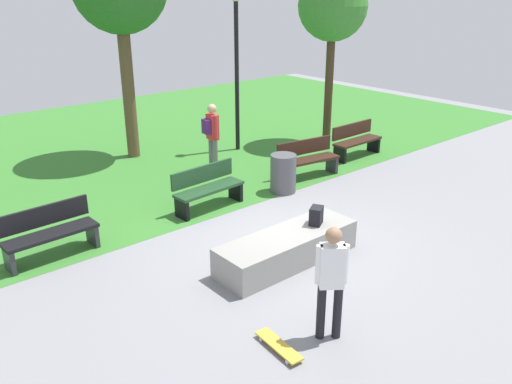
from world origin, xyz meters
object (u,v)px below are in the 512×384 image
skateboard_by_ledge (279,346)px  park_bench_far_left (356,140)px  skater_performing_trick (331,276)px  park_bench_far_right (307,158)px  park_bench_center_lawn (207,187)px  trash_bin (283,173)px  lamp_post (237,57)px  pedestrian_with_backpack (212,132)px  tree_slender_maple (333,8)px  backpack_on_ledge (316,216)px  concrete_ledge (287,248)px  park_bench_near_lamppost (49,231)px

skateboard_by_ledge → park_bench_far_left: (7.27, 4.76, 0.42)m
skater_performing_trick → park_bench_far_right: 6.44m
park_bench_center_lawn → trash_bin: 1.90m
lamp_post → pedestrian_with_backpack: (-1.68, -1.08, -1.57)m
tree_slender_maple → lamp_post: tree_slender_maple is taller
park_bench_far_right → trash_bin: bearing=-162.4°
skateboard_by_ledge → pedestrian_with_backpack: (3.53, 6.31, 0.98)m
backpack_on_ledge → lamp_post: 6.72m
skater_performing_trick → park_bench_far_right: skater_performing_trick is taller
skater_performing_trick → park_bench_center_lawn: (1.34, 4.67, -0.47)m
concrete_ledge → tree_slender_maple: size_ratio=0.54×
tree_slender_maple → lamp_post: bearing=156.2°
skateboard_by_ledge → park_bench_near_lamppost: size_ratio=0.50×
skater_performing_trick → park_bench_near_lamppost: (-1.99, 4.69, -0.47)m
trash_bin → tree_slender_maple: bearing=29.5°
tree_slender_maple → trash_bin: (-3.84, -2.17, -3.41)m
park_bench_far_right → tree_slender_maple: 4.67m
concrete_ledge → skateboard_by_ledge: size_ratio=3.25×
tree_slender_maple → pedestrian_with_backpack: 5.07m
tree_slender_maple → skateboard_by_ledge: bearing=-141.0°
skater_performing_trick → skateboard_by_ledge: size_ratio=2.01×
skater_performing_trick → trash_bin: 5.42m
skater_performing_trick → park_bench_far_right: size_ratio=0.99×
skater_performing_trick → skateboard_by_ledge: (-0.69, 0.23, -0.89)m
lamp_post → pedestrian_with_backpack: bearing=-147.1°
skater_performing_trick → trash_bin: bearing=53.4°
park_bench_far_left → concrete_ledge: bearing=-150.7°
backpack_on_ledge → park_bench_far_right: park_bench_far_right is taller
trash_bin → skateboard_by_ledge: bearing=-133.7°
skateboard_by_ledge → trash_bin: size_ratio=0.92×
skater_performing_trick → tree_slender_maple: 10.02m
concrete_ledge → lamp_post: bearing=58.7°
park_bench_far_left → lamp_post: 3.96m
skater_performing_trick → concrete_ledge: bearing=61.6°
concrete_ledge → park_bench_near_lamppost: size_ratio=1.64×
trash_bin → backpack_on_ledge: bearing=-121.8°
park_bench_center_lawn → trash_bin: park_bench_center_lawn is taller
pedestrian_with_backpack → trash_bin: bearing=-80.2°
park_bench_far_right → trash_bin: (-1.16, -0.37, -0.04)m
concrete_ledge → park_bench_near_lamppost: (-3.01, 2.82, 0.22)m
concrete_ledge → lamp_post: 7.13m
skater_performing_trick → lamp_post: lamp_post is taller
park_bench_far_right → park_bench_center_lawn: bearing=-179.5°
skater_performing_trick → trash_bin: skater_performing_trick is taller
concrete_ledge → backpack_on_ledge: (0.66, -0.03, 0.42)m
skateboard_by_ledge → trash_bin: bearing=46.3°
skateboard_by_ledge → park_bench_far_right: (5.07, 4.47, 0.42)m
skater_performing_trick → lamp_post: size_ratio=0.38×
skater_performing_trick → lamp_post: bearing=59.4°
backpack_on_ledge → skateboard_by_ledge: (-2.37, -1.61, -0.62)m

